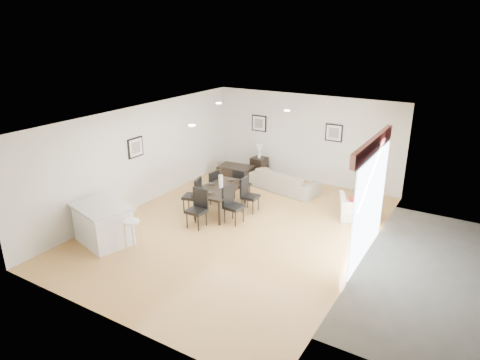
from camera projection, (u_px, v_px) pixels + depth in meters
The scene contains 26 objects.
ground at pixel (238, 228), 10.34m from camera, with size 8.00×8.00×0.00m, color tan.
wall_back at pixel (305, 139), 13.10m from camera, with size 6.00×0.04×2.70m, color silver.
wall_front at pixel (105, 249), 6.65m from camera, with size 6.00×0.04×2.70m, color silver.
wall_left at pixel (141, 156), 11.33m from camera, with size 0.04×8.00×2.70m, color silver.
wall_right at pixel (367, 202), 8.43m from camera, with size 0.04×8.00×2.70m, color silver.
ceiling at pixel (237, 118), 9.42m from camera, with size 6.00×8.00×0.02m, color white.
sofa at pixel (284, 181), 12.61m from camera, with size 2.06×0.81×0.60m, color gray.
armchair at pixel (359, 208), 10.70m from camera, with size 0.95×0.83×0.62m, color #ECE4CC.
dining_table at pixel (221, 190), 11.07m from camera, with size 0.96×1.69×0.67m.
dining_chair_wnear at pixel (195, 193), 11.07m from camera, with size 0.52×0.52×0.94m.
dining_chair_wfar at pixel (212, 185), 11.70m from camera, with size 0.45×0.45×0.92m.
dining_chair_enear at pixel (231, 202), 10.51m from camera, with size 0.46×0.46×0.94m.
dining_chair_efar at pixel (248, 193), 11.16m from camera, with size 0.43×0.43×0.91m.
dining_chair_head at pixel (198, 206), 10.30m from camera, with size 0.43×0.43×0.95m.
dining_chair_foot at pixel (241, 183), 11.92m from camera, with size 0.40×0.40×0.88m.
vase at pixel (221, 177), 10.95m from camera, with size 0.92×1.41×0.72m.
coffee_table at pixel (236, 172), 13.59m from camera, with size 1.08×0.65×0.43m, color black.
side_table at pixel (259, 167), 13.88m from camera, with size 0.45×0.45×0.60m, color black.
table_lamp at pixel (259, 150), 13.69m from camera, with size 0.22×0.22×0.42m.
cushion at pixel (355, 202), 10.61m from camera, with size 0.27×0.08×0.27m, color #A81915.
kitchen_island at pixel (103, 223), 9.55m from camera, with size 1.49×1.28×0.90m.
bar_stool at pixel (132, 225), 9.06m from camera, with size 0.34×0.34×0.74m.
framed_print_back_left at pixel (259, 123), 13.75m from camera, with size 0.52×0.04×0.52m.
framed_print_back_right at pixel (334, 133), 12.54m from camera, with size 0.52×0.04×0.52m.
framed_print_left_wall at pixel (136, 147), 11.05m from camera, with size 0.04×0.52×0.52m.
sliding_door at pixel (371, 182), 8.58m from camera, with size 0.12×2.70×2.57m.
Camera 1 is at (4.84, -7.96, 4.64)m, focal length 32.00 mm.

